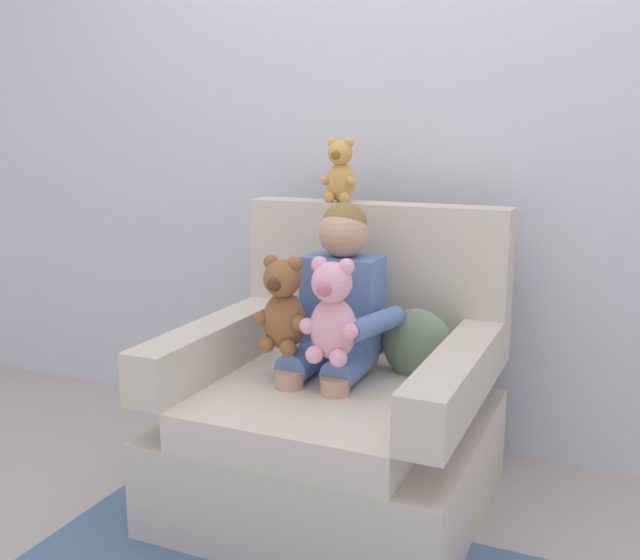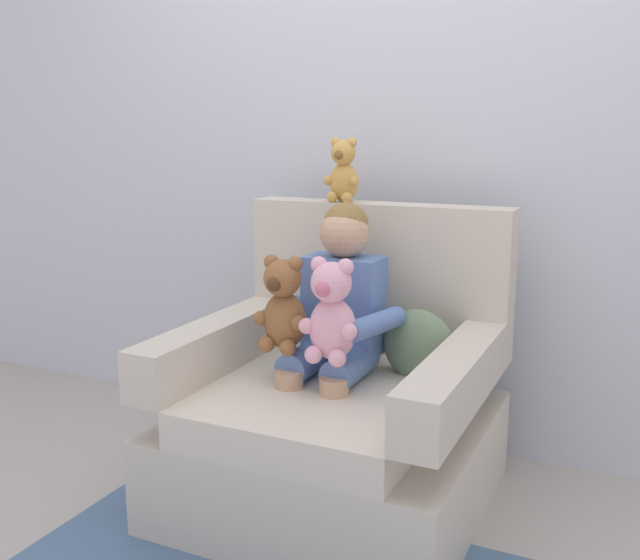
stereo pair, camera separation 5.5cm
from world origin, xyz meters
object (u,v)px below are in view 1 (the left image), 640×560
Objects in this scene: plush_pink at (332,313)px; plush_honey_on_backrest at (340,172)px; plush_brown at (283,307)px; seated_child at (335,313)px; armchair at (339,414)px; throw_pillow at (418,346)px.

plush_honey_on_backrest is (-0.18, 0.50, 0.40)m from plush_pink.
plush_pink reaches higher than plush_brown.
seated_child is 0.20m from plush_brown.
plush_pink is at bearing 3.28° from plush_brown.
plush_pink is (0.19, -0.03, 0.01)m from plush_brown.
armchair is 3.16× the size of plush_brown.
throw_pillow is (0.38, -0.22, -0.56)m from plush_honey_on_backrest.
armchair is 0.35m from seated_child.
seated_child is 3.46× the size of plush_honey_on_backrest.
plush_honey_on_backrest is 0.92× the size of throw_pillow.
plush_pink is (0.04, -0.15, 0.40)m from armchair.
plush_honey_on_backrest is at bearing 106.51° from seated_child.
plush_pink is 1.26× the size of throw_pillow.
seated_child is at bearing 107.54° from plush_pink.
armchair is at bearing 52.55° from plush_brown.
plush_honey_on_backrest is at bearing 107.79° from plush_pink.
plush_pink is at bearing -73.89° from seated_child.
armchair is 3.85× the size of throw_pillow.
plush_honey_on_backrest is (-0.12, 0.32, 0.45)m from seated_child.
throw_pillow is at bearing 28.91° from armchair.
plush_honey_on_backrest is at bearing 149.80° from throw_pillow.
seated_child reaches higher than throw_pillow.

